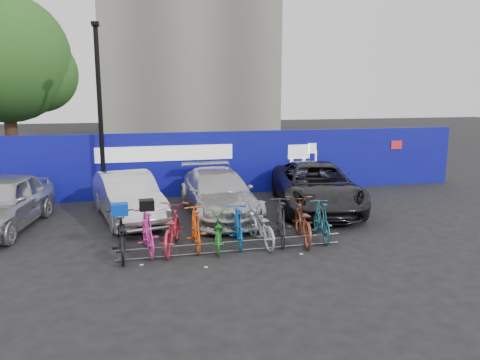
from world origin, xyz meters
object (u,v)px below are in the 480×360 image
object	(u,v)px
car_3	(316,186)
bike_0	(121,236)
bike_7	(281,221)
bike_4	(218,231)
bike_8	(302,221)
car_1	(128,197)
car_0	(0,203)
bike_1	(148,232)
bike_9	(321,220)
bike_3	(196,228)
car_2	(218,193)
bike_6	(260,225)
lamppost	(100,110)
bike_2	(172,228)
tree	(11,62)
bike_5	(238,226)
bike_rack	(233,246)

from	to	relation	value
car_3	bike_0	xyz separation A→B (m)	(-6.34, -3.20, -0.25)
bike_0	bike_7	xyz separation A→B (m)	(4.05, 0.13, 0.06)
bike_4	bike_8	xyz separation A→B (m)	(2.27, 0.03, 0.09)
car_1	bike_7	xyz separation A→B (m)	(3.84, -3.15, -0.15)
car_0	car_1	distance (m)	3.53
bike_1	bike_9	xyz separation A→B (m)	(4.54, -0.04, -0.02)
car_1	bike_3	world-z (taller)	car_1
car_0	car_2	bearing A→B (deg)	11.20
car_3	bike_4	bearing A→B (deg)	-128.98
car_0	car_2	size ratio (longest dim) A/B	0.93
bike_7	car_2	bearing A→B (deg)	-57.49
bike_6	bike_9	size ratio (longest dim) A/B	1.10
car_1	bike_9	xyz separation A→B (m)	(4.96, -3.21, -0.20)
lamppost	bike_0	distance (m)	6.27
car_3	bike_3	distance (m)	5.44
bike_1	bike_2	xyz separation A→B (m)	(0.59, 0.11, 0.00)
car_1	bike_2	size ratio (longest dim) A/B	2.11
bike_1	tree	bearing A→B (deg)	-69.97
tree	bike_4	world-z (taller)	tree
bike_5	bike_4	bearing A→B (deg)	22.43
bike_3	bike_7	distance (m)	2.24
car_3	car_1	bearing A→B (deg)	-168.42
car_2	car_1	bearing A→B (deg)	176.57
car_0	car_1	xyz separation A→B (m)	(3.53, 0.15, -0.06)
car_3	bike_3	bearing A→B (deg)	-133.91
car_0	car_3	bearing A→B (deg)	11.54
tree	bike_9	distance (m)	14.53
car_0	car_3	size ratio (longest dim) A/B	0.83
bike_0	bike_8	world-z (taller)	bike_8
car_2	bike_3	distance (m)	3.19
bike_1	bike_5	xyz separation A→B (m)	(2.28, 0.04, -0.03)
car_0	bike_2	world-z (taller)	car_0
bike_3	bike_5	bearing A→B (deg)	-179.25
car_3	bike_9	size ratio (longest dim) A/B	3.17
bike_9	bike_7	bearing A→B (deg)	6.79
bike_3	bike_6	world-z (taller)	bike_3
car_0	bike_7	xyz separation A→B (m)	(7.37, -3.00, -0.21)
lamppost	car_1	distance (m)	3.53
car_0	bike_6	world-z (taller)	car_0
car_0	bike_4	xyz separation A→B (m)	(5.66, -3.13, -0.33)
bike_1	bike_6	xyz separation A→B (m)	(2.84, -0.04, -0.04)
bike_4	bike_9	distance (m)	2.83
bike_8	bike_9	distance (m)	0.56
lamppost	bike_8	size ratio (longest dim) A/B	2.93
car_2	bike_8	distance (m)	3.51
bike_rack	car_0	world-z (taller)	car_0
bike_rack	bike_9	distance (m)	2.60
bike_3	bike_5	world-z (taller)	bike_3
bike_0	bike_5	size ratio (longest dim) A/B	1.16
tree	bike_8	size ratio (longest dim) A/B	3.74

